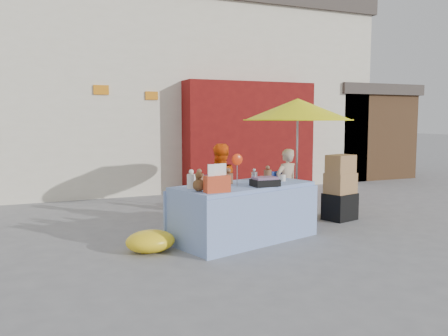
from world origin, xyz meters
name	(u,v)px	position (x,y,z in m)	size (l,w,h in m)	color
ground	(243,242)	(0.00, 0.00, 0.00)	(80.00, 80.00, 0.00)	slate
backdrop	(145,70)	(0.52, 7.52, 3.10)	(14.00, 8.00, 7.80)	silver
market_table	(243,211)	(0.06, 0.12, 0.41)	(2.29, 1.53, 1.27)	#8DA8E2
chair_left	(222,213)	(0.06, 0.89, 0.26)	(0.56, 0.56, 0.85)	navy
chair_right	(290,207)	(1.31, 0.89, 0.26)	(0.56, 0.56, 0.85)	navy
vendor_orange	(219,186)	(0.06, 1.02, 0.67)	(0.65, 0.51, 1.35)	#FD5A0D
vendor_beige	(286,185)	(1.31, 1.02, 0.62)	(0.45, 0.29, 1.23)	tan
umbrella	(298,110)	(1.61, 1.17, 1.89)	(1.90, 1.90, 2.09)	gray
box_stack	(340,190)	(2.18, 0.68, 0.52)	(0.60, 0.53, 1.13)	black
tarp_bundle	(150,241)	(-1.33, 0.02, 0.15)	(0.65, 0.52, 0.29)	yellow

